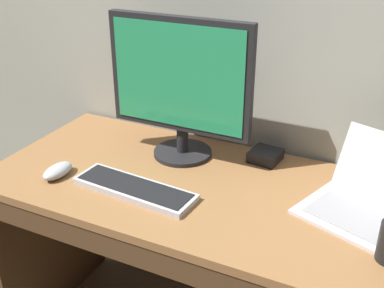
# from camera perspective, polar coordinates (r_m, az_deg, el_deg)

# --- Properties ---
(desk) EXTENTS (1.51, 0.66, 0.77)m
(desk) POSITION_cam_1_polar(r_m,az_deg,el_deg) (1.68, 2.28, -12.32)
(desk) COLOR olive
(desk) RESTS_ON ground
(laptop_silver) EXTENTS (0.43, 0.42, 0.20)m
(laptop_silver) POSITION_cam_1_polar(r_m,az_deg,el_deg) (1.50, 20.93, -6.20)
(laptop_silver) COLOR silver
(laptop_silver) RESTS_ON desk
(external_monitor) EXTENTS (0.52, 0.21, 0.50)m
(external_monitor) POSITION_cam_1_polar(r_m,az_deg,el_deg) (1.63, -1.46, 7.17)
(external_monitor) COLOR black
(external_monitor) RESTS_ON desk
(wired_keyboard) EXTENTS (0.42, 0.15, 0.02)m
(wired_keyboard) POSITION_cam_1_polar(r_m,az_deg,el_deg) (1.54, -6.85, -5.30)
(wired_keyboard) COLOR #BCBCC1
(wired_keyboard) RESTS_ON desk
(computer_mouse) EXTENTS (0.07, 0.13, 0.04)m
(computer_mouse) POSITION_cam_1_polar(r_m,az_deg,el_deg) (1.67, -15.66, -3.09)
(computer_mouse) COLOR #B7B7BC
(computer_mouse) RESTS_ON desk
(external_drive_box) EXTENTS (0.11, 0.12, 0.04)m
(external_drive_box) POSITION_cam_1_polar(r_m,az_deg,el_deg) (1.73, 8.71, -1.37)
(external_drive_box) COLOR black
(external_drive_box) RESTS_ON desk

